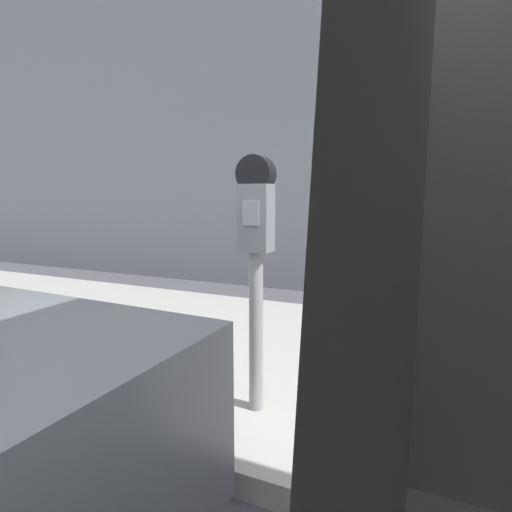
{
  "coord_description": "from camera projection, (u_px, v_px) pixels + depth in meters",
  "views": [
    {
      "loc": [
        0.92,
        -0.62,
        1.33
      ],
      "look_at": [
        0.06,
        1.33,
        1.02
      ],
      "focal_mm": 28.0,
      "sensor_mm": 36.0,
      "label": 1
    }
  ],
  "objects": [
    {
      "name": "building_facade",
      "position": [
        364.0,
        64.0,
        5.12
      ],
      "size": [
        24.0,
        0.3,
        6.06
      ],
      "color": "gray",
      "rests_on": "ground_plane"
    },
    {
      "name": "parking_meter",
      "position": [
        256.0,
        246.0,
        2.15
      ],
      "size": [
        0.19,
        0.14,
        1.42
      ],
      "color": "gray",
      "rests_on": "sidewalk"
    },
    {
      "name": "sidewalk",
      "position": [
        294.0,
        361.0,
        3.11
      ],
      "size": [
        24.0,
        2.8,
        0.13
      ],
      "color": "#9E9B96",
      "rests_on": "ground_plane"
    }
  ]
}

